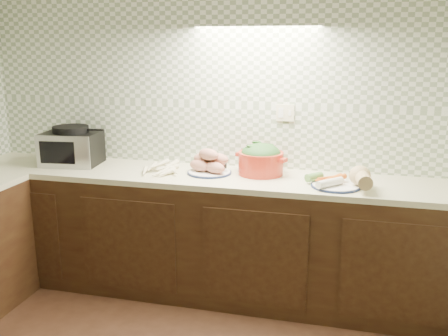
% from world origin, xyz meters
% --- Properties ---
extents(room, '(3.60, 3.60, 2.60)m').
position_xyz_m(room, '(0.00, 0.00, 1.63)').
color(room, black).
rests_on(room, ground).
extents(counter, '(3.60, 3.60, 0.90)m').
position_xyz_m(counter, '(-0.68, 0.68, 0.45)').
color(counter, black).
rests_on(counter, ground).
extents(toaster_oven, '(0.45, 0.37, 0.30)m').
position_xyz_m(toaster_oven, '(-1.05, 1.54, 1.04)').
color(toaster_oven, black).
rests_on(toaster_oven, counter).
extents(parsnip_pile, '(0.31, 0.34, 0.07)m').
position_xyz_m(parsnip_pile, '(-0.29, 1.47, 0.93)').
color(parsnip_pile, beige).
rests_on(parsnip_pile, counter).
extents(sweet_potato_plate, '(0.32, 0.32, 0.18)m').
position_xyz_m(sweet_potato_plate, '(0.05, 1.54, 0.97)').
color(sweet_potato_plate, '#111C41').
rests_on(sweet_potato_plate, counter).
extents(onion_bowl, '(0.13, 0.13, 0.10)m').
position_xyz_m(onion_bowl, '(0.08, 1.65, 0.94)').
color(onion_bowl, black).
rests_on(onion_bowl, counter).
extents(dutch_oven, '(0.41, 0.41, 0.22)m').
position_xyz_m(dutch_oven, '(0.41, 1.60, 1.01)').
color(dutch_oven, red).
rests_on(dutch_oven, counter).
extents(veg_plate, '(0.43, 0.33, 0.15)m').
position_xyz_m(veg_plate, '(1.01, 1.42, 0.95)').
color(veg_plate, '#111C41').
rests_on(veg_plate, counter).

